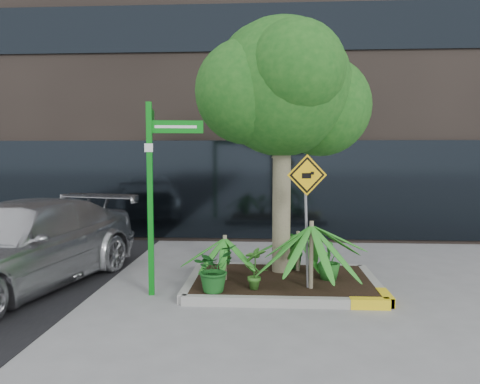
# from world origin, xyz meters

# --- Properties ---
(ground) EXTENTS (80.00, 80.00, 0.00)m
(ground) POSITION_xyz_m (0.00, 0.00, 0.00)
(ground) COLOR gray
(ground) RESTS_ON ground
(building) EXTENTS (18.00, 8.00, 15.00)m
(building) POSITION_xyz_m (0.50, 8.50, 7.50)
(building) COLOR #2D2621
(building) RESTS_ON ground
(planter) EXTENTS (3.35, 2.36, 0.15)m
(planter) POSITION_xyz_m (0.23, 0.27, 0.10)
(planter) COLOR #9E9E99
(planter) RESTS_ON ground
(tree) EXTENTS (3.25, 2.88, 4.88)m
(tree) POSITION_xyz_m (0.19, 0.84, 3.56)
(tree) COLOR gray
(tree) RESTS_ON ground
(palm_front) EXTENTS (1.25, 1.25, 1.39)m
(palm_front) POSITION_xyz_m (0.65, -0.28, 1.19)
(palm_front) COLOR gray
(palm_front) RESTS_ON ground
(palm_left) EXTENTS (0.89, 0.89, 0.99)m
(palm_left) POSITION_xyz_m (-0.81, 0.16, 0.89)
(palm_left) COLOR gray
(palm_left) RESTS_ON ground
(palm_back) EXTENTS (0.85, 0.85, 0.94)m
(palm_back) POSITION_xyz_m (0.51, 0.87, 0.85)
(palm_back) COLOR gray
(palm_back) RESTS_ON ground
(parked_car) EXTENTS (3.30, 5.59, 1.52)m
(parked_car) POSITION_xyz_m (-4.38, -0.12, 0.76)
(parked_car) COLOR silver
(parked_car) RESTS_ON ground
(shrub_a) EXTENTS (0.94, 0.94, 0.75)m
(shrub_a) POSITION_xyz_m (-0.92, -0.54, 0.53)
(shrub_a) COLOR #18541C
(shrub_a) RESTS_ON planter
(shrub_b) EXTENTS (0.47, 0.47, 0.71)m
(shrub_b) POSITION_xyz_m (1.02, 0.30, 0.50)
(shrub_b) COLOR #20671F
(shrub_b) RESTS_ON planter
(shrub_c) EXTENTS (0.51, 0.51, 0.72)m
(shrub_c) POSITION_xyz_m (-0.27, -0.38, 0.51)
(shrub_c) COLOR #347323
(shrub_c) RESTS_ON planter
(shrub_d) EXTENTS (0.54, 0.54, 0.71)m
(shrub_d) POSITION_xyz_m (0.48, 1.01, 0.50)
(shrub_d) COLOR #18551A
(shrub_d) RESTS_ON planter
(street_sign_post) EXTENTS (1.02, 0.93, 3.20)m
(street_sign_post) POSITION_xyz_m (-1.95, -0.23, 1.98)
(street_sign_post) COLOR #0B7F17
(street_sign_post) RESTS_ON ground
(cattle_sign) EXTENTS (0.66, 0.27, 2.19)m
(cattle_sign) POSITION_xyz_m (0.58, -0.17, 1.63)
(cattle_sign) COLOR slate
(cattle_sign) RESTS_ON ground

